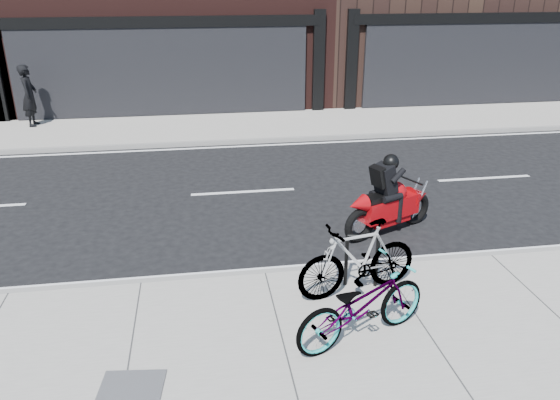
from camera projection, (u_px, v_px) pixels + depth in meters
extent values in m
plane|color=black|center=(252.00, 229.00, 10.85)|extent=(120.00, 120.00, 0.00)
cube|color=gray|center=(227.00, 127.00, 17.90)|extent=(60.00, 3.50, 0.13)
cylinder|color=black|center=(346.00, 261.00, 8.48)|extent=(0.06, 0.06, 0.86)
cylinder|color=black|center=(377.00, 262.00, 8.45)|extent=(0.06, 0.06, 0.86)
cylinder|color=black|center=(363.00, 236.00, 8.30)|extent=(0.47, 0.16, 0.06)
imported|color=gray|center=(362.00, 304.00, 7.16)|extent=(2.16, 1.40, 1.07)
imported|color=gray|center=(358.00, 258.00, 8.21)|extent=(2.03, 0.95, 1.18)
torus|color=black|center=(415.00, 208.00, 10.95)|extent=(0.68, 0.41, 0.69)
torus|color=black|center=(359.00, 225.00, 10.21)|extent=(0.68, 0.41, 0.69)
cube|color=#8E060B|center=(389.00, 207.00, 10.49)|extent=(1.30, 0.87, 0.39)
cone|color=#8E060B|center=(418.00, 195.00, 10.87)|extent=(0.61, 0.61, 0.46)
sphere|color=#8E060B|center=(396.00, 192.00, 10.47)|extent=(0.42, 0.42, 0.42)
cube|color=black|center=(378.00, 198.00, 10.24)|extent=(0.64, 0.50, 0.12)
cylinder|color=silver|center=(359.00, 221.00, 10.44)|extent=(0.56, 0.32, 0.09)
cube|color=black|center=(385.00, 179.00, 10.18)|extent=(0.52, 0.51, 0.61)
cube|color=black|center=(378.00, 177.00, 10.07)|extent=(0.35, 0.38, 0.42)
sphere|color=black|center=(391.00, 162.00, 10.12)|extent=(0.30, 0.30, 0.30)
imported|color=black|center=(29.00, 96.00, 17.43)|extent=(0.47, 0.71, 1.95)
cube|color=#414143|center=(130.00, 392.00, 6.40)|extent=(0.83, 0.83, 0.02)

